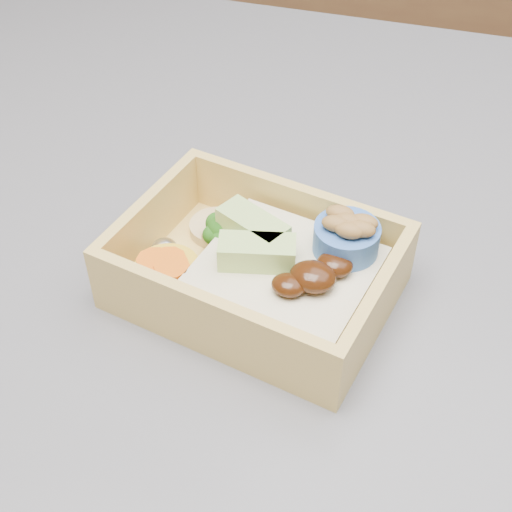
# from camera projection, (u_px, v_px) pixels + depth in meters

# --- Properties ---
(bento_box) EXTENTS (0.18, 0.14, 0.06)m
(bento_box) POSITION_uv_depth(u_px,v_px,m) (265.00, 270.00, 0.42)
(bento_box) COLOR #DAB45A
(bento_box) RESTS_ON island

